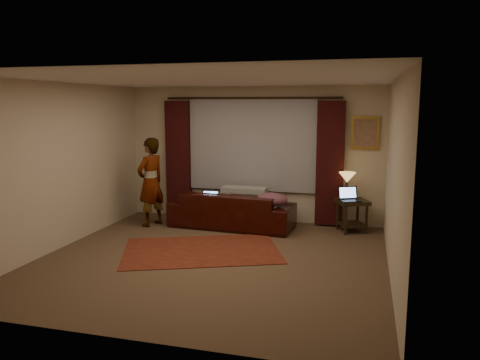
{
  "coord_description": "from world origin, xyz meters",
  "views": [
    {
      "loc": [
        2.12,
        -6.3,
        2.25
      ],
      "look_at": [
        0.1,
        1.2,
        1.0
      ],
      "focal_mm": 35.0,
      "sensor_mm": 36.0,
      "label": 1
    }
  ],
  "objects_px": {
    "end_table": "(352,216)",
    "person": "(151,182)",
    "laptop_table": "(351,194)",
    "sofa": "(232,203)",
    "laptop_sofa": "(210,198)",
    "tiffany_lamp": "(347,186)"
  },
  "relations": [
    {
      "from": "laptop_table",
      "to": "person",
      "type": "xyz_separation_m",
      "value": [
        -3.62,
        -0.41,
        0.12
      ]
    },
    {
      "from": "sofa",
      "to": "tiffany_lamp",
      "type": "relative_size",
      "value": 4.7
    },
    {
      "from": "tiffany_lamp",
      "to": "person",
      "type": "xyz_separation_m",
      "value": [
        -3.55,
        -0.59,
        0.01
      ]
    },
    {
      "from": "person",
      "to": "sofa",
      "type": "bearing_deg",
      "value": 121.88
    },
    {
      "from": "end_table",
      "to": "laptop_table",
      "type": "bearing_deg",
      "value": -104.62
    },
    {
      "from": "sofa",
      "to": "end_table",
      "type": "bearing_deg",
      "value": -169.87
    },
    {
      "from": "tiffany_lamp",
      "to": "end_table",
      "type": "bearing_deg",
      "value": -29.73
    },
    {
      "from": "laptop_table",
      "to": "person",
      "type": "height_order",
      "value": "person"
    },
    {
      "from": "laptop_table",
      "to": "person",
      "type": "relative_size",
      "value": 0.23
    },
    {
      "from": "end_table",
      "to": "tiffany_lamp",
      "type": "distance_m",
      "value": 0.55
    },
    {
      "from": "sofa",
      "to": "laptop_sofa",
      "type": "xyz_separation_m",
      "value": [
        -0.37,
        -0.2,
        0.11
      ]
    },
    {
      "from": "end_table",
      "to": "person",
      "type": "distance_m",
      "value": 3.73
    },
    {
      "from": "laptop_sofa",
      "to": "tiffany_lamp",
      "type": "distance_m",
      "value": 2.49
    },
    {
      "from": "sofa",
      "to": "end_table",
      "type": "distance_m",
      "value": 2.18
    },
    {
      "from": "laptop_table",
      "to": "person",
      "type": "bearing_deg",
      "value": 161.44
    },
    {
      "from": "tiffany_lamp",
      "to": "laptop_sofa",
      "type": "bearing_deg",
      "value": -168.23
    },
    {
      "from": "laptop_sofa",
      "to": "tiffany_lamp",
      "type": "relative_size",
      "value": 0.7
    },
    {
      "from": "laptop_sofa",
      "to": "person",
      "type": "distance_m",
      "value": 1.16
    },
    {
      "from": "sofa",
      "to": "person",
      "type": "xyz_separation_m",
      "value": [
        -1.49,
        -0.28,
        0.37
      ]
    },
    {
      "from": "tiffany_lamp",
      "to": "sofa",
      "type": "bearing_deg",
      "value": -171.52
    },
    {
      "from": "tiffany_lamp",
      "to": "person",
      "type": "relative_size",
      "value": 0.29
    },
    {
      "from": "end_table",
      "to": "person",
      "type": "height_order",
      "value": "person"
    }
  ]
}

